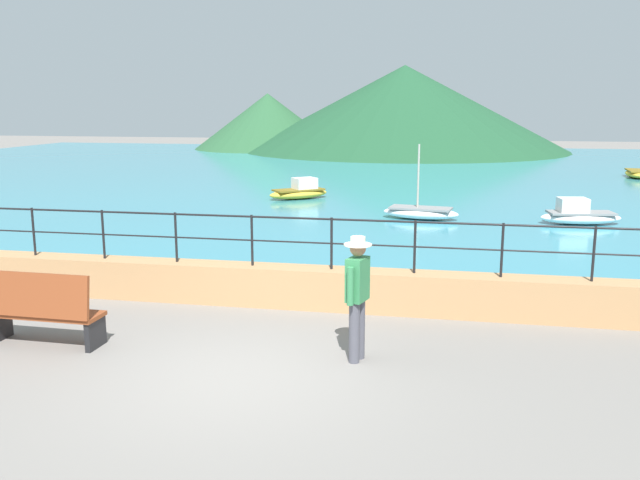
# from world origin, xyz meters

# --- Properties ---
(ground_plane) EXTENTS (120.00, 120.00, 0.00)m
(ground_plane) POSITION_xyz_m (0.00, 0.00, 0.00)
(ground_plane) COLOR slate
(promenade_wall) EXTENTS (20.00, 0.56, 0.70)m
(promenade_wall) POSITION_xyz_m (0.00, 3.20, 0.35)
(promenade_wall) COLOR tan
(promenade_wall) RESTS_ON ground
(railing) EXTENTS (18.44, 0.04, 0.90)m
(railing) POSITION_xyz_m (-0.00, 3.20, 1.31)
(railing) COLOR black
(railing) RESTS_ON promenade_wall
(lake_water) EXTENTS (64.00, 44.32, 0.06)m
(lake_water) POSITION_xyz_m (0.00, 25.84, 0.03)
(lake_water) COLOR teal
(lake_water) RESTS_ON ground
(hill_main) EXTENTS (24.26, 24.26, 6.28)m
(hill_main) POSITION_xyz_m (-1.08, 43.74, 3.14)
(hill_main) COLOR #1E4C2D
(hill_main) RESTS_ON ground
(hill_secondary) EXTENTS (11.47, 11.47, 4.27)m
(hill_secondary) POSITION_xyz_m (-11.54, 43.51, 2.13)
(hill_secondary) COLOR #285633
(hill_secondary) RESTS_ON ground
(bench_main) EXTENTS (1.71, 0.59, 1.13)m
(bench_main) POSITION_xyz_m (-3.11, 0.53, 0.56)
(bench_main) COLOR brown
(bench_main) RESTS_ON ground
(person_walking) EXTENTS (0.38, 0.55, 1.75)m
(person_walking) POSITION_xyz_m (1.49, 0.86, 0.98)
(person_walking) COLOR #4C4C56
(person_walking) RESTS_ON ground
(boat_0) EXTENTS (2.41, 1.23, 0.76)m
(boat_0) POSITION_xyz_m (6.33, 12.55, 0.33)
(boat_0) COLOR white
(boat_0) RESTS_ON lake_water
(boat_2) EXTENTS (2.35, 2.16, 0.76)m
(boat_2) POSITION_xyz_m (-2.82, 16.22, 0.33)
(boat_2) COLOR gold
(boat_2) RESTS_ON lake_water
(boat_3) EXTENTS (2.41, 1.26, 2.25)m
(boat_3) POSITION_xyz_m (1.77, 12.55, 0.26)
(boat_3) COLOR white
(boat_3) RESTS_ON lake_water
(boat_4) EXTENTS (1.06, 2.36, 0.36)m
(boat_4) POSITION_xyz_m (11.18, 26.37, 0.26)
(boat_4) COLOR gold
(boat_4) RESTS_ON lake_water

